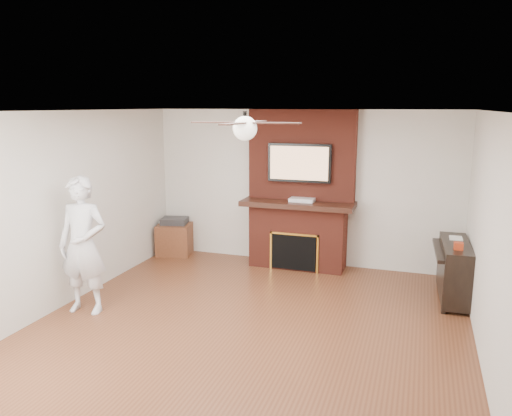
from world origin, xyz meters
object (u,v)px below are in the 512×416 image
(person, at_px, (83,245))
(fireplace, at_px, (299,205))
(side_table, at_px, (175,237))
(piano, at_px, (454,269))

(person, bearing_deg, fireplace, 44.95)
(person, xyz_separation_m, side_table, (-0.10, 2.58, -0.57))
(person, bearing_deg, piano, 16.66)
(fireplace, relative_size, person, 1.45)
(fireplace, relative_size, side_table, 3.70)
(person, height_order, side_table, person)
(fireplace, xyz_separation_m, piano, (2.31, -0.75, -0.58))
(person, distance_m, piano, 4.82)
(person, xyz_separation_m, piano, (4.41, 1.90, -0.44))
(fireplace, bearing_deg, side_table, -178.25)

